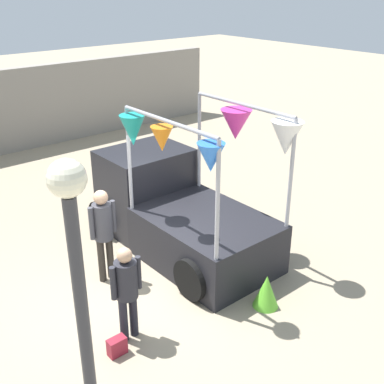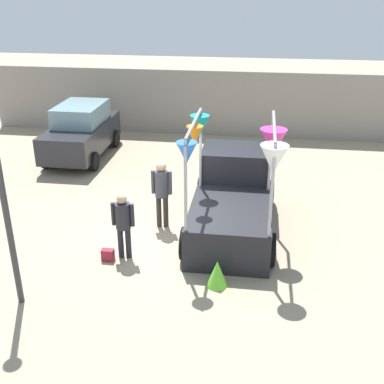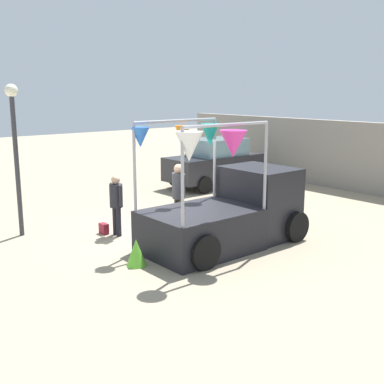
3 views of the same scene
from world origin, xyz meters
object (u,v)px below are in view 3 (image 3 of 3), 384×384
parked_car (215,162)px  person_vendor (179,190)px  street_lamp (15,138)px  folded_kite_bundle_lime (136,252)px  vendor_truck (232,209)px  person_customer (116,200)px  handbag (104,229)px

parked_car → person_vendor: (3.89, -4.87, 0.15)m
street_lamp → folded_kite_bundle_lime: bearing=15.8°
person_vendor → folded_kite_bundle_lime: (1.65, -2.45, -0.80)m
vendor_truck → parked_car: (-5.69, 4.62, 0.07)m
parked_car → person_customer: size_ratio=2.50×
parked_car → street_lamp: 8.72m
parked_car → street_lamp: bearing=-78.4°
parked_car → person_vendor: parked_car is taller
parked_car → folded_kite_bundle_lime: size_ratio=6.67×
folded_kite_bundle_lime → parked_car: bearing=127.1°
person_vendor → folded_kite_bundle_lime: 3.06m
person_customer → folded_kite_bundle_lime: 2.45m
person_customer → handbag: bearing=-150.3°
parked_car → person_vendor: bearing=-51.4°
parked_car → handbag: bearing=-66.0°
parked_car → person_vendor: 6.23m
person_customer → handbag: person_customer is taller
vendor_truck → person_vendor: vendor_truck is taller
person_customer → folded_kite_bundle_lime: bearing=-20.9°
handbag → folded_kite_bundle_lime: (2.56, -0.64, 0.16)m
vendor_truck → handbag: (-2.71, -2.06, -0.73)m
person_vendor → street_lamp: 4.39m
vendor_truck → parked_car: bearing=140.9°
parked_car → handbag: (2.98, -6.68, -0.80)m
street_lamp → person_vendor: bearing=58.4°
person_vendor → street_lamp: street_lamp is taller
person_vendor → folded_kite_bundle_lime: size_ratio=2.99×
vendor_truck → street_lamp: bearing=-136.4°
person_customer → street_lamp: 2.96m
parked_car → folded_kite_bundle_lime: parked_car is taller
person_vendor → handbag: size_ratio=6.42×
vendor_truck → folded_kite_bundle_lime: bearing=-93.2°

